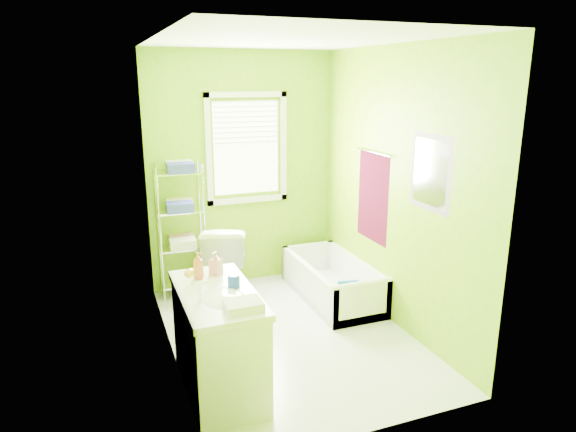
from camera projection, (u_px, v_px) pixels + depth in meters
name	position (u px, v px, depth m)	size (l,w,h in m)	color
ground	(289.00, 335.00, 4.76)	(2.90, 2.90, 0.00)	silver
room_envelope	(289.00, 170.00, 4.35)	(2.14, 2.94, 2.62)	#72A107
window	(247.00, 143.00, 5.63)	(0.92, 0.05, 1.22)	white
door	(193.00, 292.00, 3.24)	(0.09, 0.80, 2.00)	white
right_wall_decor	(394.00, 188.00, 4.75)	(0.04, 1.48, 1.17)	#49081E
bathtub	(333.00, 287.00, 5.49)	(0.64, 1.37, 0.44)	white
toilet	(226.00, 259.00, 5.53)	(0.46, 0.80, 0.82)	white
vanity	(219.00, 337.00, 3.84)	(0.54, 1.06, 1.01)	white
wire_shelf_unit	(182.00, 216.00, 5.44)	(0.50, 0.40, 1.47)	silver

